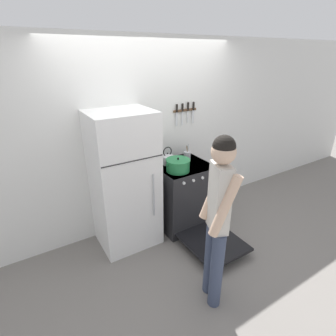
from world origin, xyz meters
The scene contains 9 objects.
ground_plane centered at (0.00, 0.00, 0.00)m, with size 14.00×14.00×0.00m, color slate.
wall_back centered at (0.00, 0.03, 1.27)m, with size 10.00×0.06×2.55m.
refrigerator centered at (-0.53, -0.31, 0.87)m, with size 0.74×0.64×1.74m.
stove_range centered at (0.30, -0.38, 0.46)m, with size 0.73×1.44×0.93m.
dutch_oven_pot centered at (0.14, -0.48, 1.01)m, with size 0.35×0.31×0.18m.
tea_kettle centered at (0.15, -0.21, 1.01)m, with size 0.22×0.18×0.24m.
utensil_jar centered at (0.48, -0.20, 0.99)m, with size 0.10×0.10×0.23m.
person centered at (-0.18, -1.60, 0.99)m, with size 0.36×0.42×1.74m.
wall_knife_strip centered at (0.56, -0.02, 1.59)m, with size 0.38×0.03×0.32m.
Camera 1 is at (-1.59, -3.05, 2.32)m, focal length 28.00 mm.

